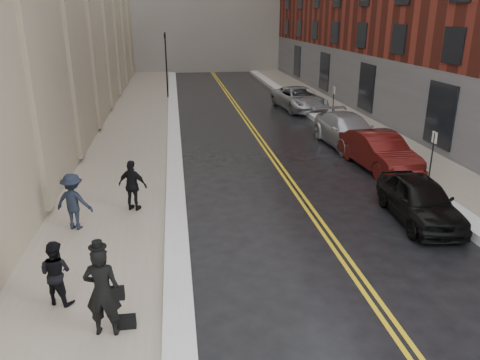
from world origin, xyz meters
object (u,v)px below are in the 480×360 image
object	(u,v)px
pedestrian_a	(56,273)
pedestrian_main	(102,291)
car_black	(420,200)
pedestrian_c	(133,186)
pedestrian_b	(74,202)
car_silver_far	(299,99)
car_silver_near	(348,131)
car_maroon	(379,151)

from	to	relation	value
pedestrian_a	pedestrian_main	bearing A→B (deg)	156.84
car_black	pedestrian_c	xyz separation A→B (m)	(-9.45, 1.86, 0.30)
pedestrian_a	pedestrian_b	distance (m)	4.13
pedestrian_a	pedestrian_b	xyz separation A→B (m)	(-0.36, 4.11, 0.12)
car_silver_far	pedestrian_a	size ratio (longest dim) A/B	3.66
car_black	car_silver_far	xyz separation A→B (m)	(0.97, 19.24, 0.06)
pedestrian_a	car_silver_near	bearing A→B (deg)	-108.91
car_black	car_maroon	size ratio (longest dim) A/B	0.88
car_black	pedestrian_b	size ratio (longest dim) A/B	2.40
car_black	car_silver_far	world-z (taller)	car_silver_far
pedestrian_main	pedestrian_c	distance (m)	6.68
car_maroon	pedestrian_b	bearing A→B (deg)	-163.38
car_black	pedestrian_a	xyz separation A→B (m)	(-10.79, -3.51, 0.20)
car_silver_far	pedestrian_main	world-z (taller)	pedestrian_main
pedestrian_main	pedestrian_b	xyz separation A→B (m)	(-1.60, 5.42, -0.12)
car_silver_near	car_silver_far	size ratio (longest dim) A/B	0.98
car_silver_far	pedestrian_main	bearing A→B (deg)	-120.82
car_silver_far	pedestrian_b	world-z (taller)	pedestrian_b
car_maroon	pedestrian_main	distance (m)	14.72
car_black	car_silver_near	size ratio (longest dim) A/B	0.77
pedestrian_b	pedestrian_c	world-z (taller)	pedestrian_b
pedestrian_main	pedestrian_a	world-z (taller)	pedestrian_main
car_black	pedestrian_main	bearing A→B (deg)	-148.83
car_silver_near	pedestrian_b	bearing A→B (deg)	-147.86
pedestrian_main	car_maroon	bearing A→B (deg)	-128.64
car_black	car_maroon	world-z (taller)	car_maroon
car_silver_near	car_silver_far	world-z (taller)	car_silver_near
pedestrian_a	car_maroon	bearing A→B (deg)	-119.13
pedestrian_main	car_silver_near	bearing A→B (deg)	-119.56
pedestrian_a	pedestrian_c	xyz separation A→B (m)	(1.34, 5.36, 0.10)
pedestrian_c	pedestrian_b	bearing A→B (deg)	59.57
car_silver_near	car_black	bearing A→B (deg)	-99.39
car_black	pedestrian_main	distance (m)	10.71
pedestrian_main	pedestrian_c	bearing A→B (deg)	-83.87
car_maroon	pedestrian_b	size ratio (longest dim) A/B	2.71
car_silver_far	car_maroon	bearing A→B (deg)	-97.20
pedestrian_c	car_silver_far	bearing A→B (deg)	-97.70
car_maroon	pedestrian_c	distance (m)	11.03
pedestrian_a	pedestrian_b	bearing A→B (deg)	-61.42
pedestrian_main	pedestrian_b	distance (m)	5.66
car_black	pedestrian_main	xyz separation A→B (m)	(-9.55, -4.82, 0.43)
pedestrian_b	car_black	bearing A→B (deg)	-165.41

